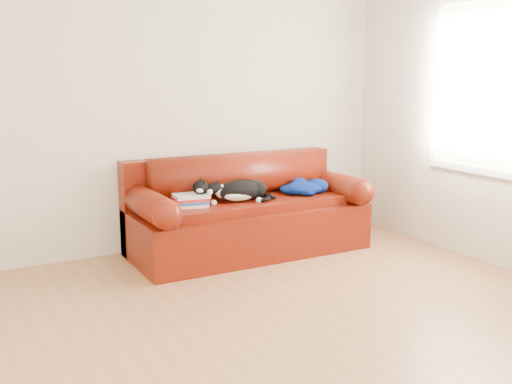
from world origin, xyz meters
The scene contains 7 objects.
ground centered at (0.00, 0.00, 0.00)m, with size 4.50×4.50×0.00m, color olive.
room_shell centered at (0.12, 0.02, 1.67)m, with size 4.52×4.02×2.61m.
sofa_base centered at (0.58, 1.49, 0.24)m, with size 2.10×0.90×0.50m.
sofa_back centered at (0.58, 1.74, 0.54)m, with size 2.10×1.01×0.88m.
book_stack centered at (0.00, 1.44, 0.55)m, with size 0.36×0.31×0.10m.
cat centered at (0.47, 1.42, 0.59)m, with size 0.63×0.35×0.24m.
blanket centered at (1.14, 1.43, 0.56)m, with size 0.49×0.39×0.14m.
Camera 1 is at (-1.87, -3.15, 1.60)m, focal length 42.00 mm.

